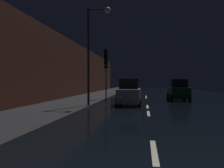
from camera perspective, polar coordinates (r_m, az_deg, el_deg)
ground at (r=27.64m, az=8.59°, el=-3.32°), size 25.07×84.00×0.02m
sidewalk_left at (r=28.29m, az=-4.36°, el=-3.06°), size 4.40×84.00×0.15m
building_facade_left at (r=25.63m, az=-11.76°, el=3.84°), size 0.80×63.00×6.66m
lane_centerline at (r=18.47m, az=8.88°, el=-5.21°), size 0.16×25.29×0.01m
traffic_light_far_left at (r=22.74m, az=-1.53°, el=5.30°), size 0.37×0.48×5.12m
streetlamp_overhead at (r=16.52m, az=-4.41°, el=10.67°), size 1.70×0.44×7.18m
car_approaching_headlights at (r=18.53m, az=4.40°, el=-2.21°), size 1.94×4.19×2.11m
car_parked_right_far at (r=24.08m, az=16.41°, el=-1.58°), size 1.95×4.22×2.12m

